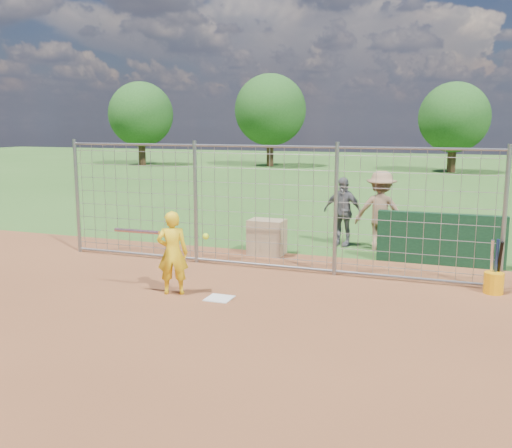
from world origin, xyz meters
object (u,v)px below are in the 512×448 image
at_px(bystander_b, 342,211).
at_px(equipment_bin, 267,237).
at_px(batter, 173,253).
at_px(bucket_with_bats, 494,280).
at_px(bystander_c, 381,211).

bearing_deg(bystander_b, equipment_bin, -118.24).
height_order(batter, bucket_with_bats, batter).
distance_m(equipment_bin, bucket_with_bats, 4.97).
xyz_separation_m(batter, equipment_bin, (0.54, 3.46, -0.34)).
height_order(batter, bystander_c, bystander_c).
bearing_deg(bystander_c, batter, 59.11).
height_order(bystander_c, equipment_bin, bystander_c).
distance_m(bystander_b, equipment_bin, 2.13).
xyz_separation_m(batter, bystander_c, (2.89, 4.75, 0.20)).
distance_m(bystander_c, bucket_with_bats, 3.73).
xyz_separation_m(bystander_b, bucket_with_bats, (3.33, -3.05, -0.59)).
height_order(equipment_bin, bucket_with_bats, bucket_with_bats).
xyz_separation_m(bystander_c, equipment_bin, (-2.35, -1.28, -0.54)).
relative_size(bystander_b, bucket_with_bats, 1.72).
xyz_separation_m(batter, bucket_with_bats, (5.27, 1.96, -0.49)).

